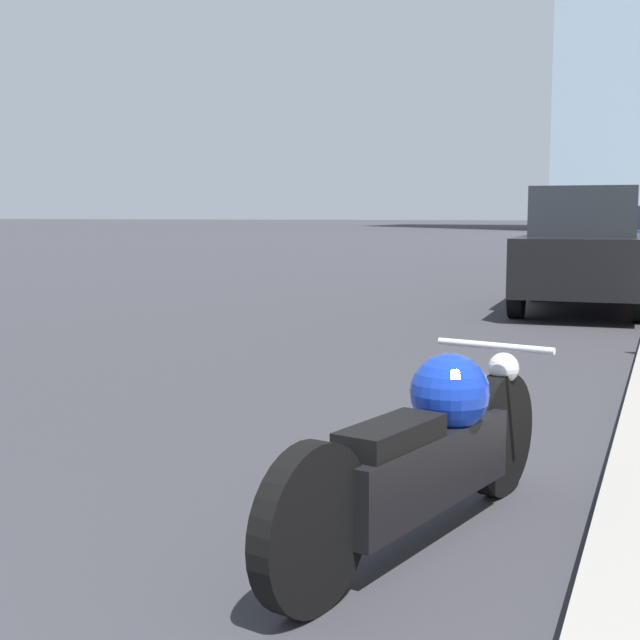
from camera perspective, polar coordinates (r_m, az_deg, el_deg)
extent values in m
cylinder|color=black|center=(4.73, 11.44, -7.19)|extent=(0.24, 0.64, 0.64)
cylinder|color=black|center=(3.32, -0.54, -13.18)|extent=(0.24, 0.64, 0.64)
cube|color=black|center=(3.99, 6.56, -9.46)|extent=(0.53, 1.30, 0.32)
sphere|color=#1433AD|center=(4.14, 8.30, -4.62)|extent=(0.37, 0.37, 0.37)
cube|color=black|center=(3.71, 4.58, -7.33)|extent=(0.34, 0.62, 0.10)
sphere|color=silver|center=(4.69, 11.67, -3.02)|extent=(0.16, 0.16, 0.16)
cylinder|color=silver|center=(4.56, 11.12, -1.64)|extent=(0.61, 0.18, 0.04)
cube|color=black|center=(13.96, 16.52, 3.57)|extent=(1.90, 4.38, 0.80)
cube|color=#23282D|center=(13.94, 16.63, 6.67)|extent=(1.55, 2.13, 0.71)
cylinder|color=black|center=(15.38, 13.67, 2.45)|extent=(0.23, 0.67, 0.66)
cylinder|color=black|center=(15.31, 19.79, 2.22)|extent=(0.23, 0.67, 0.66)
cylinder|color=black|center=(12.73, 12.47, 1.60)|extent=(0.23, 0.67, 0.66)
cube|color=#1E3899|center=(26.91, 18.52, 4.80)|extent=(1.79, 3.91, 0.68)
cube|color=#23282D|center=(26.90, 18.57, 6.23)|extent=(1.51, 1.89, 0.65)
cylinder|color=black|center=(28.17, 16.91, 4.24)|extent=(0.21, 0.66, 0.66)
cylinder|color=black|center=(25.77, 16.51, 4.04)|extent=(0.21, 0.66, 0.66)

